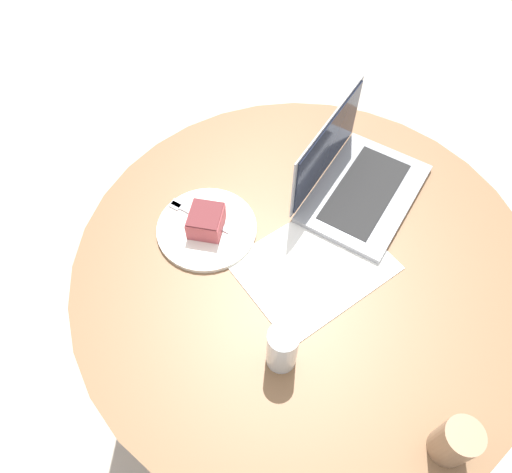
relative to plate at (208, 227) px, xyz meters
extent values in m
plane|color=#B7AD9E|center=(0.00, 0.26, -0.74)|extent=(12.00, 12.00, 0.00)
cylinder|color=brown|center=(0.00, 0.26, -0.73)|extent=(0.43, 0.43, 0.02)
cylinder|color=brown|center=(0.00, 0.26, -0.38)|extent=(0.14, 0.14, 0.68)
cylinder|color=brown|center=(0.00, 0.26, -0.02)|extent=(1.10, 1.10, 0.03)
cube|color=white|center=(0.01, 0.28, 0.00)|extent=(0.42, 0.40, 0.00)
cylinder|color=silver|center=(0.00, 0.00, 0.00)|extent=(0.24, 0.24, 0.01)
cube|color=#B74C51|center=(0.00, 0.00, 0.03)|extent=(0.10, 0.09, 0.05)
cube|color=maroon|center=(0.00, 0.00, 0.06)|extent=(0.09, 0.09, 0.00)
cube|color=silver|center=(-0.02, -0.03, 0.01)|extent=(0.04, 0.17, 0.00)
cube|color=silver|center=(-0.03, -0.10, 0.01)|extent=(0.03, 0.03, 0.00)
cylinder|color=#997556|center=(0.29, 0.63, 0.05)|extent=(0.07, 0.07, 0.11)
cylinder|color=silver|center=(0.25, 0.28, 0.06)|extent=(0.06, 0.06, 0.13)
cube|color=gray|center=(-0.24, 0.33, 0.00)|extent=(0.38, 0.29, 0.02)
cube|color=black|center=(-0.24, 0.33, 0.01)|extent=(0.30, 0.18, 0.00)
cube|color=gray|center=(-0.26, 0.21, 0.11)|extent=(0.34, 0.06, 0.19)
cube|color=black|center=(-0.26, 0.21, 0.11)|extent=(0.32, 0.06, 0.18)
camera|label=1|loc=(0.60, 0.37, 1.01)|focal=35.00mm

